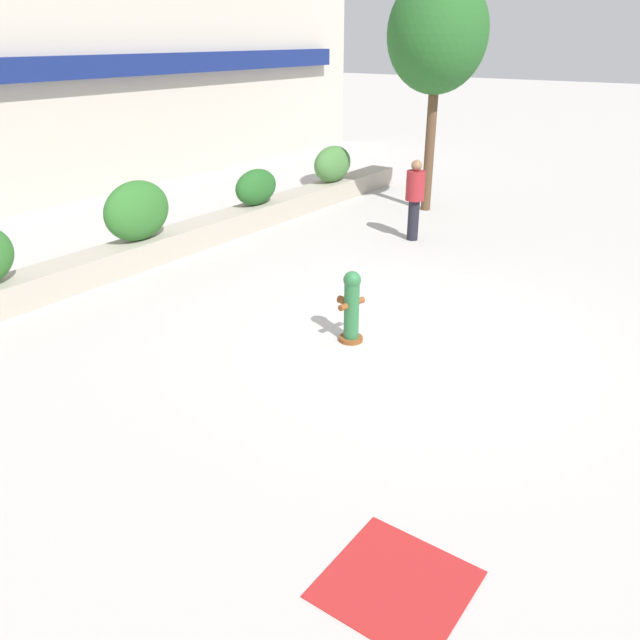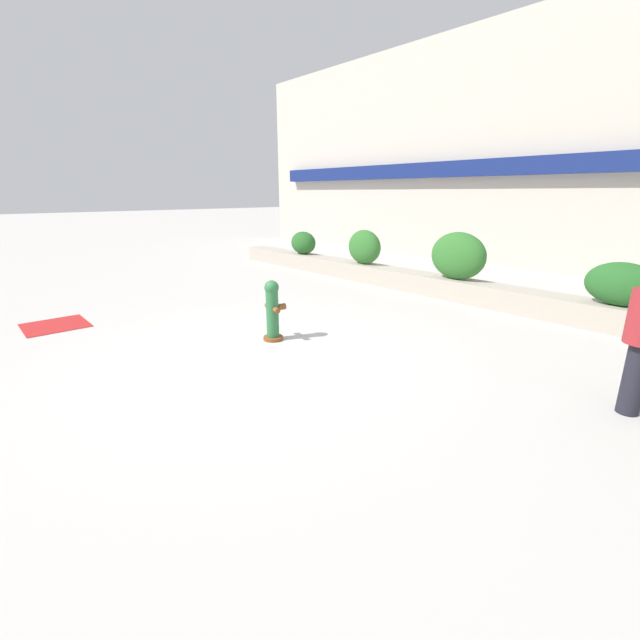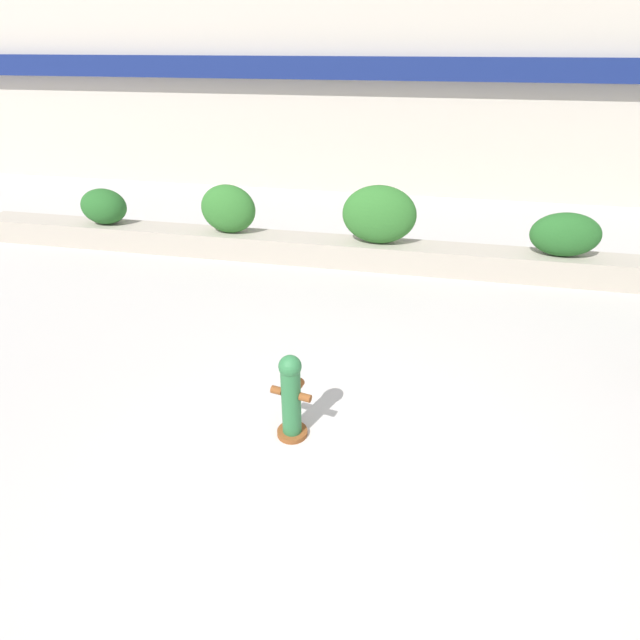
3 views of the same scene
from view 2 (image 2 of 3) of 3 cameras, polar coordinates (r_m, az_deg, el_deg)
ground_plane at (r=6.82m, az=-9.07°, el=-5.38°), size 120.00×120.00×0.00m
building_facade at (r=16.29m, az=31.16°, el=19.52°), size 30.00×1.36×8.00m
planter_wall_low at (r=11.00m, az=18.27°, el=3.82°), size 18.00×0.70×0.50m
hedge_bush_0 at (r=14.88m, az=-2.24°, el=10.25°), size 1.01×0.70×0.76m
hedge_bush_1 at (r=12.80m, az=5.93°, el=9.65°), size 1.15×0.62×0.99m
hedge_bush_2 at (r=10.94m, az=17.93°, el=8.14°), size 1.43×0.70×1.13m
hedge_bush_3 at (r=9.69m, az=35.25°, el=3.92°), size 1.24×0.60×0.81m
fire_hydrant at (r=7.56m, az=-6.34°, el=1.35°), size 0.48×0.46×1.08m
tactile_warning_pad at (r=9.97m, az=-31.81°, el=-0.61°), size 1.12×1.12×0.01m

